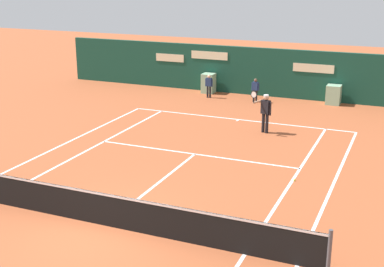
{
  "coord_description": "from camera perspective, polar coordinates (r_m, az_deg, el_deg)",
  "views": [
    {
      "loc": [
        7.34,
        -11.2,
        6.67
      ],
      "look_at": [
        -0.12,
        6.41,
        0.8
      ],
      "focal_mm": 49.91,
      "sensor_mm": 36.0,
      "label": 1
    }
  ],
  "objects": [
    {
      "name": "tennis_ball_near_service_line",
      "position": [
        18.0,
        10.89,
        -4.9
      ],
      "size": [
        0.07,
        0.07,
        0.07
      ],
      "primitive_type": "sphere",
      "color": "#CCE033",
      "rests_on": "ground_plane"
    },
    {
      "name": "ground_plane",
      "position": [
        15.39,
        -8.18,
        -8.78
      ],
      "size": [
        80.0,
        80.0,
        0.01
      ],
      "color": "#A8512D"
    },
    {
      "name": "tennis_net",
      "position": [
        14.74,
        -9.42,
        -7.88
      ],
      "size": [
        12.1,
        0.1,
        1.07
      ],
      "color": "#4C4C51",
      "rests_on": "ground_plane"
    },
    {
      "name": "player_on_baseline",
      "position": [
        22.79,
        7.82,
        2.51
      ],
      "size": [
        0.82,
        0.68,
        1.88
      ],
      "rotation": [
        0.0,
        0.0,
        2.79
      ],
      "color": "black",
      "rests_on": "ground_plane"
    },
    {
      "name": "sponsor_back_wall",
      "position": [
        29.6,
        8.26,
        6.38
      ],
      "size": [
        25.0,
        1.02,
        2.63
      ],
      "color": "#144233",
      "rests_on": "ground_plane"
    },
    {
      "name": "ball_kid_centre_post",
      "position": [
        29.05,
        1.82,
        5.26
      ],
      "size": [
        0.42,
        0.18,
        1.27
      ],
      "rotation": [
        0.0,
        0.0,
        3.18
      ],
      "color": "black",
      "rests_on": "ground_plane"
    },
    {
      "name": "ball_kid_left_post",
      "position": [
        28.24,
        6.78,
        4.79
      ],
      "size": [
        0.42,
        0.17,
        1.26
      ],
      "rotation": [
        0.0,
        0.0,
        3.09
      ],
      "color": "black",
      "rests_on": "ground_plane"
    }
  ]
}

